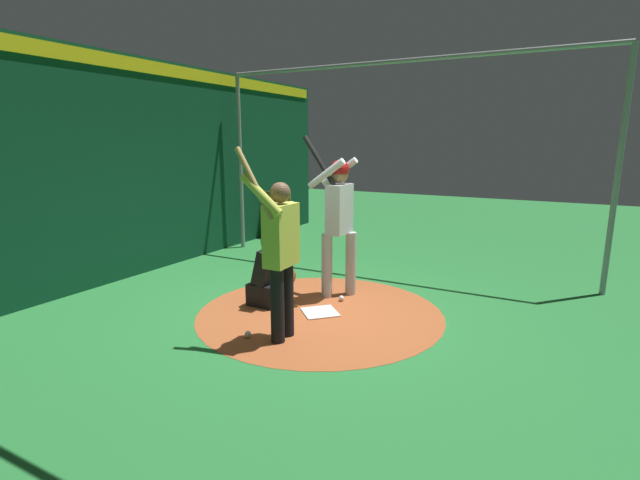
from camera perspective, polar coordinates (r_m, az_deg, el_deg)
The scene contains 11 objects.
ground_plane at distance 6.00m, azimuth 0.00°, elevation -8.91°, with size 27.46×27.46×0.00m, color #287A38.
dirt_circle at distance 6.00m, azimuth 0.00°, elevation -8.88°, with size 3.11×3.11×0.01m, color #AD562D.
home_plate at distance 6.00m, azimuth 0.00°, elevation -8.80°, with size 0.42×0.42×0.01m, color white.
batter at distance 6.38m, azimuth 2.28°, elevation 3.23°, with size 0.68×0.49×2.22m.
catcher at distance 6.21m, azimuth -6.22°, elevation -4.50°, with size 0.58×0.40×0.98m.
visitor at distance 4.97m, azimuth -4.86°, elevation -1.25°, with size 0.56×0.50×2.09m.
back_wall at distance 7.94m, azimuth -23.36°, elevation 8.10°, with size 0.23×11.46×3.44m.
cage_frame at distance 5.61m, azimuth 0.00°, elevation 14.71°, with size 6.47×5.22×3.43m.
bat_rack at distance 10.60m, azimuth -6.27°, elevation 2.97°, with size 1.18×0.19×1.05m.
baseball_0 at distance 5.33m, azimuth -8.80°, elevation -11.32°, with size 0.07×0.07×0.07m, color white.
baseball_1 at distance 6.41m, azimuth 2.66°, elevation -7.12°, with size 0.07×0.07×0.07m, color white.
Camera 1 is at (2.67, -4.93, 2.14)m, focal length 26.16 mm.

